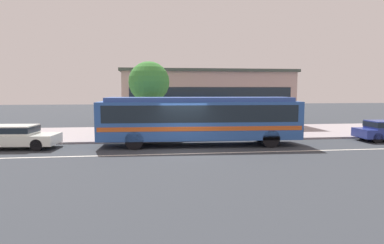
{
  "coord_description": "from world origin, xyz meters",
  "views": [
    {
      "loc": [
        -1.72,
        -16.74,
        3.17
      ],
      "look_at": [
        0.68,
        2.32,
        1.3
      ],
      "focal_mm": 30.18,
      "sensor_mm": 36.0,
      "label": 1
    }
  ],
  "objects_px": {
    "street_tree_near_stop": "(149,82)",
    "transit_bus": "(200,117)",
    "pedestrian_walking_along_curb": "(266,121)",
    "bus_stop_sign": "(243,113)",
    "pedestrian_waiting_near_sign": "(142,123)",
    "sedan_behind_bus": "(14,136)"
  },
  "relations": [
    {
      "from": "street_tree_near_stop",
      "to": "transit_bus",
      "type": "bearing_deg",
      "value": -49.96
    },
    {
      "from": "pedestrian_walking_along_curb",
      "to": "bus_stop_sign",
      "type": "height_order",
      "value": "bus_stop_sign"
    },
    {
      "from": "bus_stop_sign",
      "to": "street_tree_near_stop",
      "type": "xyz_separation_m",
      "value": [
        -6.01,
        1.67,
        2.0
      ]
    },
    {
      "from": "transit_bus",
      "to": "pedestrian_waiting_near_sign",
      "type": "height_order",
      "value": "transit_bus"
    },
    {
      "from": "sedan_behind_bus",
      "to": "pedestrian_waiting_near_sign",
      "type": "xyz_separation_m",
      "value": [
        6.92,
        2.14,
        0.38
      ]
    },
    {
      "from": "transit_bus",
      "to": "pedestrian_walking_along_curb",
      "type": "distance_m",
      "value": 5.4
    },
    {
      "from": "bus_stop_sign",
      "to": "transit_bus",
      "type": "bearing_deg",
      "value": -149.88
    },
    {
      "from": "transit_bus",
      "to": "street_tree_near_stop",
      "type": "xyz_separation_m",
      "value": [
        -2.91,
        3.46,
        2.1
      ]
    },
    {
      "from": "bus_stop_sign",
      "to": "street_tree_near_stop",
      "type": "distance_m",
      "value": 6.55
    },
    {
      "from": "pedestrian_waiting_near_sign",
      "to": "bus_stop_sign",
      "type": "distance_m",
      "value": 6.5
    },
    {
      "from": "transit_bus",
      "to": "bus_stop_sign",
      "type": "xyz_separation_m",
      "value": [
        3.1,
        1.8,
        0.1
      ]
    },
    {
      "from": "sedan_behind_bus",
      "to": "street_tree_near_stop",
      "type": "bearing_deg",
      "value": 23.91
    },
    {
      "from": "pedestrian_waiting_near_sign",
      "to": "pedestrian_walking_along_curb",
      "type": "bearing_deg",
      "value": 0.04
    },
    {
      "from": "street_tree_near_stop",
      "to": "pedestrian_walking_along_curb",
      "type": "bearing_deg",
      "value": -8.23
    },
    {
      "from": "bus_stop_sign",
      "to": "street_tree_near_stop",
      "type": "relative_size",
      "value": 0.5
    },
    {
      "from": "sedan_behind_bus",
      "to": "bus_stop_sign",
      "type": "height_order",
      "value": "bus_stop_sign"
    },
    {
      "from": "sedan_behind_bus",
      "to": "pedestrian_walking_along_curb",
      "type": "relative_size",
      "value": 2.64
    },
    {
      "from": "transit_bus",
      "to": "street_tree_near_stop",
      "type": "distance_m",
      "value": 4.99
    },
    {
      "from": "bus_stop_sign",
      "to": "pedestrian_walking_along_curb",
      "type": "bearing_deg",
      "value": 17.46
    },
    {
      "from": "sedan_behind_bus",
      "to": "transit_bus",
      "type": "bearing_deg",
      "value": -1.11
    },
    {
      "from": "sedan_behind_bus",
      "to": "pedestrian_waiting_near_sign",
      "type": "bearing_deg",
      "value": 17.18
    },
    {
      "from": "pedestrian_waiting_near_sign",
      "to": "bus_stop_sign",
      "type": "height_order",
      "value": "bus_stop_sign"
    }
  ]
}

